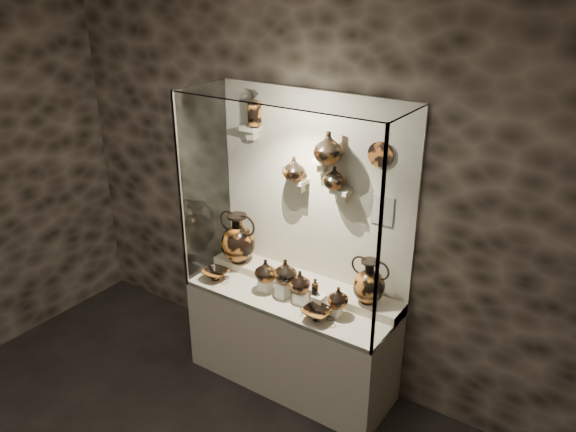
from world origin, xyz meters
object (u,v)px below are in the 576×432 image
object	(u,v)px
jug_e	(338,297)
ovoid_vase_b	(328,147)
amphora_left	(238,238)
ovoid_vase_a	(294,168)
jug_c	(300,281)
amphora_right	(369,281)
kylix_right	(317,313)
jug_b	(285,271)
jug_a	(266,270)
ovoid_vase_c	(334,178)
kylix_left	(216,274)
lekythos_small	(315,286)
lekythos_tall	(255,108)

from	to	relation	value
jug_e	ovoid_vase_b	distance (m)	1.09
ovoid_vase_b	amphora_left	bearing A→B (deg)	-158.31
jug_e	ovoid_vase_a	bearing A→B (deg)	153.19
amphora_left	jug_c	xyz separation A→B (m)	(0.72, -0.15, -0.11)
amphora_right	jug_c	size ratio (longest dim) A/B	2.06
kylix_right	ovoid_vase_b	distance (m)	1.21
amphora_right	jug_b	distance (m)	0.65
jug_a	ovoid_vase_a	distance (m)	0.84
jug_e	ovoid_vase_c	world-z (taller)	ovoid_vase_c
ovoid_vase_b	jug_a	bearing A→B (deg)	-130.97
amphora_left	amphora_right	distance (m)	1.21
ovoid_vase_a	kylix_left	bearing A→B (deg)	-164.96
jug_b	amphora_left	bearing A→B (deg)	148.40
ovoid_vase_b	jug_b	bearing A→B (deg)	-118.68
kylix_right	ovoid_vase_a	size ratio (longest dim) A/B	1.48
amphora_right	ovoid_vase_b	size ratio (longest dim) A/B	1.56
lekythos_small	lekythos_tall	distance (m)	1.43
kylix_right	ovoid_vase_c	distance (m)	1.00
lekythos_small	ovoid_vase_b	xyz separation A→B (m)	(-0.05, 0.23, 1.01)
jug_a	ovoid_vase_b	size ratio (longest dim) A/B	0.81
amphora_left	kylix_right	size ratio (longest dim) A/B	1.62
amphora_right	kylix_right	xyz separation A→B (m)	(-0.25, -0.32, -0.19)
amphora_left	kylix_right	distance (m)	1.03
jug_a	lekythos_small	size ratio (longest dim) A/B	1.29
lekythos_small	ovoid_vase_b	distance (m)	1.04
amphora_right	ovoid_vase_b	bearing A→B (deg)	-179.91
kylix_right	lekythos_tall	distance (m)	1.63
ovoid_vase_c	jug_a	bearing A→B (deg)	-122.95
amphora_left	ovoid_vase_c	xyz separation A→B (m)	(0.85, 0.09, 0.68)
kylix_left	lekythos_tall	bearing A→B (deg)	60.74
amphora_left	ovoid_vase_c	distance (m)	1.10
jug_b	lekythos_small	distance (m)	0.28
amphora_right	ovoid_vase_c	bearing A→B (deg)	175.13
kylix_left	kylix_right	world-z (taller)	kylix_right
jug_c	ovoid_vase_a	xyz separation A→B (m)	(-0.22, 0.24, 0.80)
jug_a	kylix_right	xyz separation A→B (m)	(0.54, -0.11, -0.14)
ovoid_vase_b	ovoid_vase_c	bearing A→B (deg)	51.66
ovoid_vase_b	lekythos_small	bearing A→B (deg)	-60.00
ovoid_vase_c	jug_c	bearing A→B (deg)	-93.75
lekythos_tall	ovoid_vase_b	world-z (taller)	lekythos_tall
lekythos_small	jug_a	bearing A→B (deg)	-163.29
amphora_right	lekythos_small	size ratio (longest dim) A/B	2.48
jug_e	ovoid_vase_b	xyz separation A→B (m)	(-0.25, 0.23, 1.04)
jug_a	lekythos_small	bearing A→B (deg)	25.19
amphora_right	lekythos_small	xyz separation A→B (m)	(-0.35, -0.20, -0.06)
amphora_left	jug_e	bearing A→B (deg)	-30.94
kylix_left	ovoid_vase_b	bearing A→B (deg)	14.91
lekythos_small	ovoid_vase_c	size ratio (longest dim) A/B	0.84
jug_e	kylix_left	size ratio (longest dim) A/B	0.61
amphora_right	kylix_right	distance (m)	0.45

